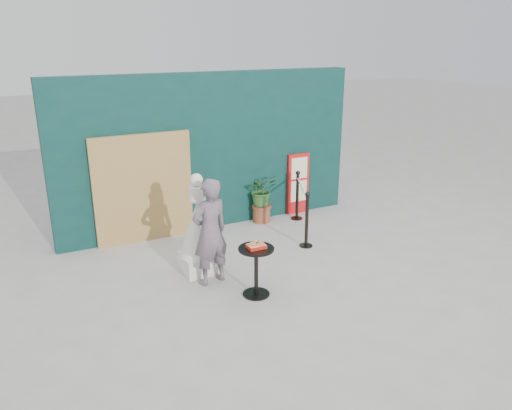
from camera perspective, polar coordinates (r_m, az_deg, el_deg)
name	(u,v)px	position (r m, az deg, el deg)	size (l,w,h in m)	color
ground	(292,291)	(7.60, 4.18, -9.78)	(60.00, 60.00, 0.00)	#ADAAA5
back_wall	(210,152)	(9.74, -5.26, 6.09)	(6.00, 0.30, 3.00)	#092C2C
bamboo_fence	(144,189)	(9.26, -12.73, 1.82)	(1.80, 0.08, 2.00)	tan
woman	(210,232)	(7.53, -5.26, -3.09)	(0.61, 0.40, 1.67)	#675863
menu_board	(298,184)	(10.62, 4.83, 2.43)	(0.50, 0.07, 1.30)	red
statue	(199,233)	(7.95, -6.59, -3.18)	(0.64, 0.64, 1.64)	white
cafe_table	(256,264)	(7.26, 0.02, -6.75)	(0.52, 0.52, 0.75)	black
food_basket	(256,245)	(7.15, 0.03, -4.65)	(0.26, 0.19, 0.11)	red
planter	(262,194)	(10.09, 0.64, 1.24)	(0.59, 0.51, 1.01)	brown
stanchion_barrier	(302,208)	(9.63, 5.24, -0.29)	(0.84, 1.54, 1.03)	black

